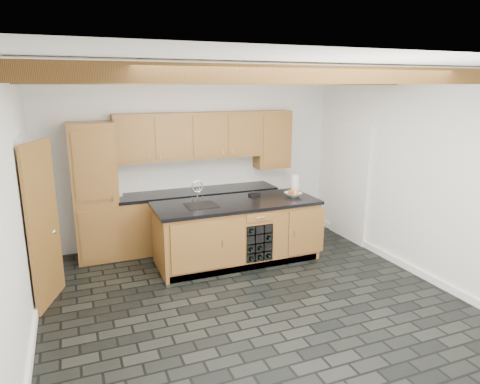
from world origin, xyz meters
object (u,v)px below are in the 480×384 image
(island, at_px, (237,231))
(kitchen_scale, at_px, (254,194))
(fruit_bowl, at_px, (293,194))
(paper_towel, at_px, (295,183))

(island, xyz_separation_m, kitchen_scale, (0.40, 0.27, 0.49))
(fruit_bowl, xyz_separation_m, paper_towel, (0.18, 0.26, 0.11))
(island, height_order, kitchen_scale, kitchen_scale)
(paper_towel, bearing_deg, fruit_bowl, -124.11)
(island, bearing_deg, paper_towel, 12.49)
(fruit_bowl, distance_m, paper_towel, 0.33)
(kitchen_scale, height_order, paper_towel, paper_towel)
(kitchen_scale, bearing_deg, fruit_bowl, -31.72)
(island, xyz_separation_m, fruit_bowl, (0.94, -0.01, 0.50))
(kitchen_scale, bearing_deg, island, -149.45)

